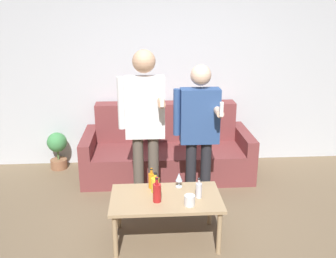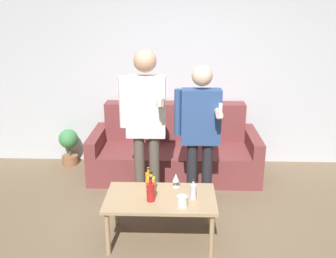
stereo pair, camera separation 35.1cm
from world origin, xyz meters
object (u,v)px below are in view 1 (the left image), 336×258
object	(u,v)px
coffee_table	(166,202)
person_standing_right	(199,127)
bottle_orange	(155,184)
couch	(167,150)
person_standing_left	(145,118)

from	to	relation	value
coffee_table	person_standing_right	xyz separation A→B (m)	(0.38, 0.61, 0.53)
coffee_table	bottle_orange	world-z (taller)	bottle_orange
bottle_orange	person_standing_right	distance (m)	0.80
couch	coffee_table	bearing A→B (deg)	-93.92
coffee_table	person_standing_right	bearing A→B (deg)	57.62
couch	coffee_table	xyz separation A→B (m)	(-0.11, -1.54, 0.09)
person_standing_right	bottle_orange	bearing A→B (deg)	-133.85
bottle_orange	person_standing_right	world-z (taller)	person_standing_right
coffee_table	couch	bearing A→B (deg)	86.08
bottle_orange	coffee_table	bearing A→B (deg)	-49.01
coffee_table	bottle_orange	xyz separation A→B (m)	(-0.09, 0.11, 0.13)
person_standing_left	bottle_orange	bearing A→B (deg)	-79.83
couch	person_standing_left	world-z (taller)	person_standing_left
coffee_table	person_standing_left	bearing A→B (deg)	106.86
bottle_orange	person_standing_left	size ratio (longest dim) A/B	0.11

